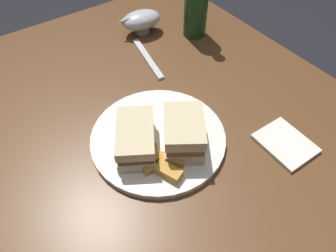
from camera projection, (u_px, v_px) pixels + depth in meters
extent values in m
cube|color=brown|center=(174.00, 210.00, 0.95)|extent=(1.16, 0.85, 0.75)
cylinder|color=silver|center=(159.00, 139.00, 0.64)|extent=(0.28, 0.28, 0.01)
cube|color=beige|center=(136.00, 143.00, 0.61)|extent=(0.14, 0.12, 0.02)
cube|color=brown|center=(135.00, 137.00, 0.60)|extent=(0.13, 0.12, 0.01)
cube|color=beige|center=(134.00, 131.00, 0.59)|extent=(0.14, 0.12, 0.02)
cube|color=beige|center=(183.00, 140.00, 0.61)|extent=(0.13, 0.12, 0.02)
cube|color=#8C5B3D|center=(184.00, 133.00, 0.60)|extent=(0.12, 0.11, 0.02)
cube|color=beige|center=(184.00, 126.00, 0.58)|extent=(0.13, 0.12, 0.02)
cube|color=gold|center=(171.00, 160.00, 0.59)|extent=(0.05, 0.05, 0.02)
cube|color=gold|center=(151.00, 160.00, 0.59)|extent=(0.02, 0.04, 0.02)
cube|color=gold|center=(169.00, 172.00, 0.57)|extent=(0.06, 0.04, 0.02)
cube|color=#B77F33|center=(145.00, 163.00, 0.58)|extent=(0.05, 0.02, 0.02)
cube|color=#AD702D|center=(147.00, 143.00, 0.61)|extent=(0.04, 0.02, 0.02)
cylinder|color=#B7B7BC|center=(142.00, 29.00, 0.91)|extent=(0.04, 0.04, 0.02)
ellipsoid|color=#B7B7BC|center=(141.00, 20.00, 0.88)|extent=(0.09, 0.12, 0.05)
ellipsoid|color=#381E0F|center=(141.00, 18.00, 0.88)|extent=(0.07, 0.10, 0.02)
cone|color=#B7B7BC|center=(123.00, 21.00, 0.86)|extent=(0.03, 0.03, 0.02)
cylinder|color=#19421E|center=(196.00, 6.00, 0.84)|extent=(0.06, 0.06, 0.17)
cube|color=silver|center=(285.00, 143.00, 0.64)|extent=(0.11, 0.09, 0.01)
cube|color=silver|center=(148.00, 58.00, 0.82)|extent=(0.18, 0.05, 0.01)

